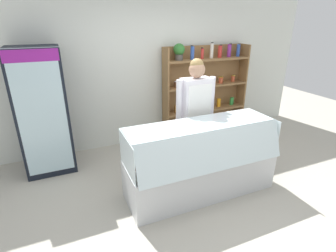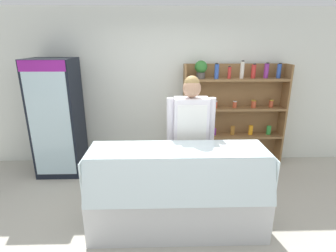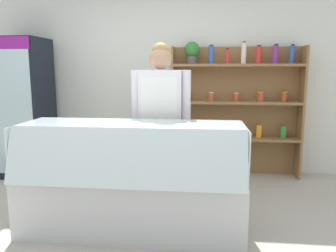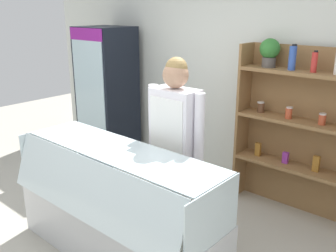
# 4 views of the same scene
# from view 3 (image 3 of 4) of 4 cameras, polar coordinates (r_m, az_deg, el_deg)

# --- Properties ---
(ground_plane) EXTENTS (12.00, 12.00, 0.00)m
(ground_plane) POSITION_cam_3_polar(r_m,az_deg,el_deg) (3.21, -6.54, -17.78)
(ground_plane) COLOR #B7B2A3
(back_wall) EXTENTS (6.80, 0.10, 2.70)m
(back_wall) POSITION_cam_3_polar(r_m,az_deg,el_deg) (4.85, -1.65, 8.21)
(back_wall) COLOR silver
(back_wall) RESTS_ON ground
(drinks_fridge) EXTENTS (0.71, 0.64, 1.91)m
(drinks_fridge) POSITION_cam_3_polar(r_m,az_deg,el_deg) (5.02, -24.04, 2.90)
(drinks_fridge) COLOR black
(drinks_fridge) RESTS_ON ground
(shelving_unit) EXTENTS (1.77, 0.29, 1.86)m
(shelving_unit) POSITION_cam_3_polar(r_m,az_deg,el_deg) (4.65, 11.29, 4.00)
(shelving_unit) COLOR olive
(shelving_unit) RESTS_ON ground
(deli_display_case) EXTENTS (2.02, 0.74, 1.01)m
(deli_display_case) POSITION_cam_3_polar(r_m,az_deg,el_deg) (3.12, -6.26, -12.29)
(deli_display_case) COLOR silver
(deli_display_case) RESTS_ON ground
(shop_clerk) EXTENTS (0.62, 0.25, 1.75)m
(shop_clerk) POSITION_cam_3_polar(r_m,az_deg,el_deg) (3.43, -1.26, 2.52)
(shop_clerk) COLOR #4C4233
(shop_clerk) RESTS_ON ground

